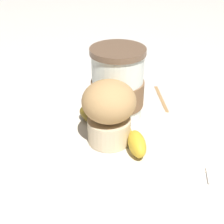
# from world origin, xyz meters

# --- Properties ---
(ground_plane) EXTENTS (3.00, 3.00, 0.00)m
(ground_plane) POSITION_xyz_m (0.00, 0.00, 0.00)
(ground_plane) COLOR beige
(paper_napkin) EXTENTS (0.24, 0.24, 0.00)m
(paper_napkin) POSITION_xyz_m (0.00, 0.00, 0.00)
(paper_napkin) COLOR beige
(paper_napkin) RESTS_ON ground_plane
(coffee_cup) EXTENTS (0.10, 0.10, 0.13)m
(coffee_cup) POSITION_xyz_m (-0.06, 0.03, 0.06)
(coffee_cup) COLOR silver
(coffee_cup) RESTS_ON paper_napkin
(muffin) EXTENTS (0.08, 0.08, 0.11)m
(muffin) POSITION_xyz_m (0.01, -0.01, 0.06)
(muffin) COLOR beige
(muffin) RESTS_ON paper_napkin
(banana) EXTENTS (0.16, 0.09, 0.03)m
(banana) POSITION_xyz_m (0.00, 0.01, 0.02)
(banana) COLOR gold
(banana) RESTS_ON paper_napkin
(wooden_stirrer) EXTENTS (0.11, 0.03, 0.00)m
(wooden_stirrer) POSITION_xyz_m (-0.10, 0.13, 0.00)
(wooden_stirrer) COLOR #9E7547
(wooden_stirrer) RESTS_ON ground_plane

